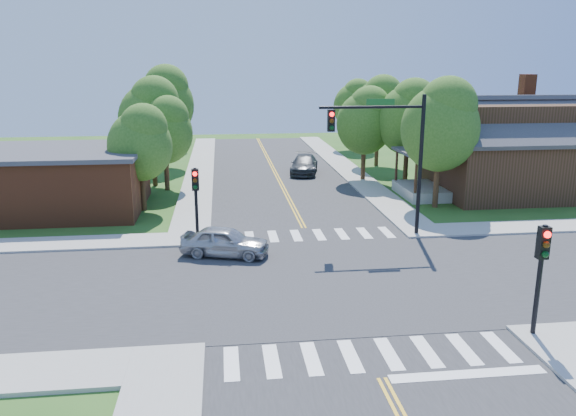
{
  "coord_description": "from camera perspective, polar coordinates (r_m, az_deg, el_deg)",
  "views": [
    {
      "loc": [
        -4.31,
        -21.21,
        8.65
      ],
      "look_at": [
        -1.34,
        3.6,
        2.2
      ],
      "focal_mm": 35.0,
      "sensor_mm": 36.0,
      "label": 1
    }
  ],
  "objects": [
    {
      "name": "signal_pole_nw",
      "position": [
        27.48,
        -9.36,
        1.69
      ],
      "size": [
        0.34,
        0.42,
        3.8
      ],
      "color": "black",
      "rests_on": "ground"
    },
    {
      "name": "house_ne",
      "position": [
        40.77,
        21.81,
        5.94
      ],
      "size": [
        13.05,
        8.8,
        7.11
      ],
      "color": "#302110",
      "rests_on": "ground"
    },
    {
      "name": "crosswalk_north",
      "position": [
        29.05,
        2.01,
        -2.76
      ],
      "size": [
        8.85,
        2.0,
        0.01
      ],
      "color": "white",
      "rests_on": "ground"
    },
    {
      "name": "road_ew",
      "position": [
        23.3,
        4.36,
        -7.29
      ],
      "size": [
        90.0,
        10.0,
        0.04
      ],
      "primitive_type": "cube",
      "color": "#2D2D30",
      "rests_on": "ground"
    },
    {
      "name": "signal_mast_ne",
      "position": [
        28.29,
        10.2,
        6.53
      ],
      "size": [
        5.3,
        0.42,
        7.2
      ],
      "color": "black",
      "rests_on": "ground"
    },
    {
      "name": "ground",
      "position": [
        23.31,
        4.36,
        -7.35
      ],
      "size": [
        100.0,
        100.0,
        0.0
      ],
      "primitive_type": "plane",
      "color": "#2B591B",
      "rests_on": "ground"
    },
    {
      "name": "tree_w_c",
      "position": [
        49.18,
        -12.45,
        10.66
      ],
      "size": [
        5.08,
        4.83,
        8.64
      ],
      "color": "#382314",
      "rests_on": "ground"
    },
    {
      "name": "car_dgrey",
      "position": [
        45.31,
        1.66,
        4.4
      ],
      "size": [
        4.1,
        5.84,
        1.45
      ],
      "primitive_type": "imported",
      "rotation": [
        0.0,
        0.0,
        -0.21
      ],
      "color": "#323538",
      "rests_on": "ground"
    },
    {
      "name": "tree_e_a",
      "position": [
        35.1,
        15.39,
        8.37
      ],
      "size": [
        4.7,
        4.46,
        7.98
      ],
      "color": "#382314",
      "rests_on": "ground"
    },
    {
      "name": "tree_e_c",
      "position": [
        49.04,
        9.28,
        10.15
      ],
      "size": [
        4.58,
        4.36,
        7.79
      ],
      "color": "#382314",
      "rests_on": "ground"
    },
    {
      "name": "tree_e_b",
      "position": [
        41.71,
        12.26,
        9.2
      ],
      "size": [
        4.53,
        4.31,
        7.7
      ],
      "color": "#382314",
      "rests_on": "ground"
    },
    {
      "name": "tree_e_d",
      "position": [
        58.3,
        6.83,
        10.51
      ],
      "size": [
        4.24,
        4.03,
        7.21
      ],
      "color": "#382314",
      "rests_on": "ground"
    },
    {
      "name": "road_ns",
      "position": [
        23.31,
        4.36,
        -7.31
      ],
      "size": [
        10.0,
        90.0,
        0.04
      ],
      "primitive_type": "cube",
      "color": "#2D2D30",
      "rests_on": "ground"
    },
    {
      "name": "sidewalk_nw",
      "position": [
        39.72,
        -23.49,
        0.78
      ],
      "size": [
        40.0,
        40.0,
        0.14
      ],
      "color": "#9E9B93",
      "rests_on": "ground"
    },
    {
      "name": "building_nw",
      "position": [
        36.44,
        -22.47,
        2.67
      ],
      "size": [
        10.4,
        8.4,
        3.73
      ],
      "color": "brown",
      "rests_on": "ground"
    },
    {
      "name": "intersection_patch",
      "position": [
        23.31,
        4.36,
        -7.35
      ],
      "size": [
        10.2,
        10.2,
        0.06
      ],
      "primitive_type": "cube",
      "color": "#2D2D30",
      "rests_on": "ground"
    },
    {
      "name": "tree_bldg",
      "position": [
        39.72,
        -12.36,
        7.88
      ],
      "size": [
        3.88,
        3.68,
        6.59
      ],
      "color": "#382314",
      "rests_on": "ground"
    },
    {
      "name": "car_silver",
      "position": [
        25.97,
        -6.42,
        -3.48
      ],
      "size": [
        3.89,
        4.95,
        1.38
      ],
      "primitive_type": "imported",
      "rotation": [
        0.0,
        0.0,
        1.27
      ],
      "color": "#ADAFB4",
      "rests_on": "ground"
    },
    {
      "name": "tree_w_b",
      "position": [
        41.21,
        -13.62,
        9.21
      ],
      "size": [
        4.63,
        4.4,
        7.87
      ],
      "color": "#382314",
      "rests_on": "ground"
    },
    {
      "name": "sidewalk_ne",
      "position": [
        43.01,
        21.25,
        1.97
      ],
      "size": [
        40.0,
        40.0,
        0.14
      ],
      "color": "#9E9B93",
      "rests_on": "ground"
    },
    {
      "name": "centerline",
      "position": [
        23.3,
        4.36,
        -7.25
      ],
      "size": [
        0.3,
        90.0,
        0.01
      ],
      "color": "yellow",
      "rests_on": "ground"
    },
    {
      "name": "stop_bar",
      "position": [
        17.51,
        17.78,
        -15.9
      ],
      "size": [
        4.6,
        0.45,
        0.09
      ],
      "primitive_type": "cube",
      "color": "white",
      "rests_on": "ground"
    },
    {
      "name": "tree_w_a",
      "position": [
        34.36,
        -14.71,
        6.59
      ],
      "size": [
        3.79,
        3.6,
        6.44
      ],
      "color": "#382314",
      "rests_on": "ground"
    },
    {
      "name": "tree_house",
      "position": [
        42.37,
        7.93,
        8.93
      ],
      "size": [
        4.18,
        3.97,
        7.11
      ],
      "color": "#382314",
      "rests_on": "ground"
    },
    {
      "name": "signal_pole_se",
      "position": [
        19.42,
        24.37,
        -4.83
      ],
      "size": [
        0.34,
        0.42,
        3.8
      ],
      "color": "black",
      "rests_on": "ground"
    },
    {
      "name": "crosswalk_south",
      "position": [
        17.83,
        8.3,
        -14.54
      ],
      "size": [
        8.85,
        2.0,
        0.01
      ],
      "color": "white",
      "rests_on": "ground"
    },
    {
      "name": "tree_w_d",
      "position": [
        58.46,
        -11.43,
        9.58
      ],
      "size": [
        3.54,
        3.37,
        6.02
      ],
      "color": "#382314",
      "rests_on": "ground"
    }
  ]
}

